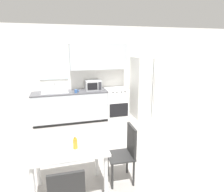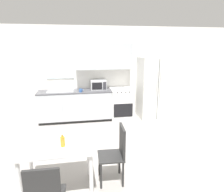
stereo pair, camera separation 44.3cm
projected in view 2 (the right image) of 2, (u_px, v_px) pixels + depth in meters
ground_plane at (101, 153)px, 4.08m from camera, size 12.00×12.00×0.00m
wall_back at (92, 70)px, 5.92m from camera, size 12.00×0.38×2.70m
kitchen_counter at (76, 106)px, 5.79m from camera, size 2.07×0.62×0.89m
oven_range at (121, 103)px, 6.02m from camera, size 0.64×0.60×0.91m
refrigerator at (153, 88)px, 6.01m from camera, size 0.86×0.77×1.82m
kitchen_sink at (60, 91)px, 5.62m from camera, size 0.71×0.41×0.26m
microwave at (98, 85)px, 5.84m from camera, size 0.45×0.38×0.27m
coffee_mug at (81, 90)px, 5.53m from camera, size 0.12×0.09×0.09m
dining_table at (57, 152)px, 2.88m from camera, size 1.04×0.76×0.77m
dining_chair_side at (117, 150)px, 3.14m from camera, size 0.42×0.42×0.93m
drink_bottle at (63, 141)px, 2.76m from camera, size 0.07×0.07×0.20m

